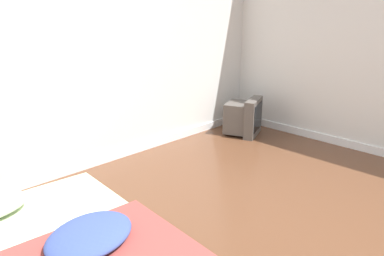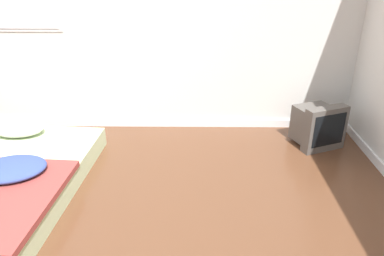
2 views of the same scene
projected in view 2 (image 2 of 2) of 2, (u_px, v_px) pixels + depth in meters
name	position (u px, v px, depth m)	size (l,w,h in m)	color
wall_back	(125.00, 12.00, 3.88)	(7.32, 0.08, 2.60)	silver
crt_tv	(317.00, 125.00, 3.88)	(0.53, 0.52, 0.46)	#56514C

